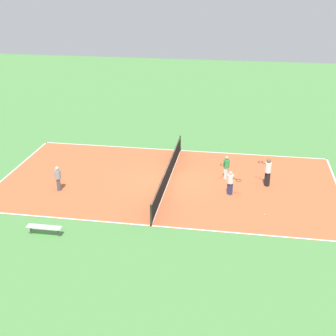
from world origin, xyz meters
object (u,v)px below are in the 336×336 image
tennis_ball_left_sideline (236,174)px  tennis_ball_right_alley (265,157)px  player_near_white (268,170)px  player_baseline_gray (58,177)px  tennis_net (168,173)px  player_far_green (226,166)px  player_far_white (230,182)px  tennis_ball_near_net (264,215)px  bench (44,228)px

tennis_ball_left_sideline → tennis_ball_right_alley: bearing=150.3°
player_near_white → player_baseline_gray: size_ratio=1.17×
tennis_net → player_far_green: (-1.01, 3.35, 0.26)m
player_baseline_gray → tennis_ball_right_alley: size_ratio=21.39×
player_far_white → player_baseline_gray: player_baseline_gray is taller
tennis_ball_right_alley → player_far_white: bearing=-19.2°
tennis_net → tennis_ball_near_net: size_ratio=151.42×
player_near_white → tennis_ball_right_alley: (-4.42, -0.00, -0.94)m
player_baseline_gray → tennis_ball_right_alley: bearing=-78.4°
tennis_net → tennis_ball_right_alley: (-4.81, 5.74, -0.52)m
player_baseline_gray → player_far_green: (-3.14, 9.29, 0.00)m
player_baseline_gray → tennis_ball_near_net: player_baseline_gray is taller
player_far_white → tennis_ball_left_sideline: (-2.75, 0.26, -0.75)m
bench → player_far_green: player_far_green is taller
tennis_ball_right_alley → bench: bearing=-42.2°
player_far_green → tennis_ball_left_sideline: (-0.65, 0.59, -0.78)m
player_near_white → tennis_ball_left_sideline: bearing=6.9°
tennis_ball_right_alley → tennis_ball_near_net: (8.04, -0.21, 0.00)m
tennis_ball_near_net → tennis_ball_right_alley: bearing=178.5°
player_baseline_gray → tennis_ball_right_alley: player_baseline_gray is taller
player_near_white → player_far_green: size_ratio=1.17×
tennis_ball_left_sideline → tennis_ball_near_net: size_ratio=1.00×
player_far_white → player_baseline_gray: (1.04, -9.62, 0.03)m
player_far_white → player_far_green: 2.13m
tennis_net → tennis_ball_right_alley: bearing=130.0°
tennis_net → player_near_white: player_near_white is taller
tennis_net → tennis_ball_near_net: tennis_net is taller
player_far_white → player_baseline_gray: 9.67m
player_far_green → player_baseline_gray: bearing=-50.0°
tennis_net → tennis_ball_left_sideline: (-1.66, 3.94, -0.52)m
bench → tennis_ball_right_alley: 15.71m
tennis_net → bench: bearing=-35.2°
tennis_ball_right_alley → player_baseline_gray: bearing=-59.3°
player_baseline_gray → tennis_ball_left_sideline: 10.61m
tennis_net → player_baseline_gray: bearing=-70.3°
player_far_white → player_far_green: bearing=139.8°
tennis_ball_right_alley → tennis_ball_left_sideline: bearing=-29.7°
player_far_white → tennis_ball_left_sideline: size_ratio=20.52×
bench → tennis_ball_left_sideline: 12.19m
player_near_white → tennis_ball_left_sideline: (-1.27, -1.80, -0.94)m
player_baseline_gray → tennis_ball_left_sideline: player_baseline_gray is taller
player_baseline_gray → tennis_ball_right_alley: (-6.94, 11.68, -0.78)m
tennis_ball_left_sideline → tennis_ball_near_net: 5.14m
player_far_white → tennis_ball_near_net: 2.93m
bench → player_baseline_gray: (-4.69, -1.13, 0.45)m
player_baseline_gray → tennis_ball_near_net: bearing=-114.6°
tennis_net → tennis_ball_right_alley: 7.51m
tennis_net → player_far_green: player_far_green is taller
player_near_white → tennis_ball_near_net: 3.75m
player_far_white → tennis_ball_right_alley: (-5.90, 2.06, -0.75)m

